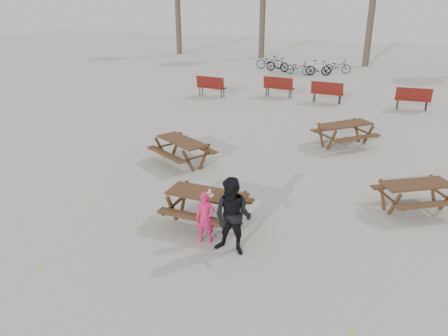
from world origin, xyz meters
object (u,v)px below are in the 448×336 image
at_px(food_tray, 209,195).
at_px(child, 205,218).
at_px(soda_bottle, 210,193).
at_px(picnic_table_far, 345,135).
at_px(main_picnic_table, 207,200).
at_px(picnic_table_north, 182,152).
at_px(adult, 233,217).
at_px(picnic_table_east, 414,197).

height_order(food_tray, child, child).
distance_m(food_tray, soda_bottle, 0.07).
distance_m(child, picnic_table_far, 7.68).
relative_size(main_picnic_table, picnic_table_north, 1.01).
distance_m(soda_bottle, picnic_table_far, 7.18).
bearing_deg(child, picnic_table_north, 101.57).
relative_size(main_picnic_table, food_tray, 10.00).
xyz_separation_m(child, adult, (0.69, -0.18, 0.26)).
relative_size(adult, picnic_table_east, 1.00).
bearing_deg(adult, picnic_table_east, 45.09).
distance_m(food_tray, picnic_table_east, 5.04).
bearing_deg(child, food_tray, 84.66).
height_order(adult, picnic_table_far, adult).
xyz_separation_m(main_picnic_table, soda_bottle, (0.13, -0.14, 0.26)).
bearing_deg(soda_bottle, picnic_table_far, 74.01).
bearing_deg(picnic_table_far, child, -149.58).
relative_size(adult, picnic_table_far, 0.90).
bearing_deg(main_picnic_table, picnic_table_north, 126.19).
bearing_deg(adult, child, 165.13).
bearing_deg(picnic_table_north, picnic_table_far, 67.24).
relative_size(main_picnic_table, adult, 1.09).
distance_m(food_tray, picnic_table_north, 4.03).
distance_m(child, adult, 0.76).
bearing_deg(soda_bottle, picnic_table_east, 32.22).
height_order(child, adult, adult).
relative_size(child, adult, 0.69).
bearing_deg(soda_bottle, main_picnic_table, 133.53).
height_order(main_picnic_table, picnic_table_east, main_picnic_table).
bearing_deg(adult, food_tray, 137.61).
height_order(main_picnic_table, picnic_table_far, picnic_table_far).
relative_size(food_tray, picnic_table_far, 0.10).
height_order(food_tray, adult, adult).
height_order(soda_bottle, picnic_table_north, soda_bottle).
relative_size(food_tray, picnic_table_north, 0.10).
xyz_separation_m(main_picnic_table, child, (0.29, -0.72, -0.02)).
distance_m(main_picnic_table, child, 0.78).
height_order(main_picnic_table, adult, adult).
bearing_deg(picnic_table_far, adult, -144.32).
height_order(food_tray, soda_bottle, soda_bottle).
xyz_separation_m(picnic_table_east, picnic_table_north, (-6.65, 0.57, 0.03)).
bearing_deg(picnic_table_north, food_tray, -25.98).
height_order(child, picnic_table_far, child).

